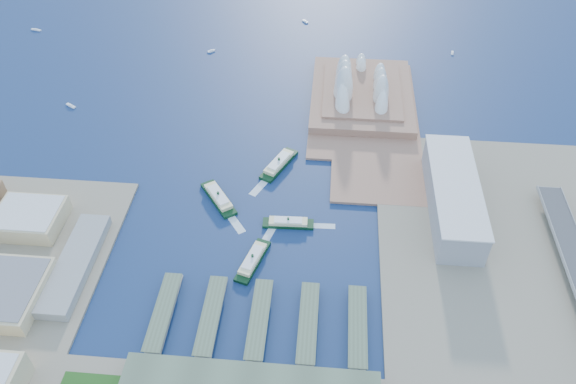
# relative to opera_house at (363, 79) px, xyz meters

# --- Properties ---
(ground) EXTENTS (3000.00, 3000.00, 0.00)m
(ground) POSITION_rel_opera_house_xyz_m (-105.00, -280.00, -32.00)
(ground) COLOR #0E1B44
(ground) RESTS_ON ground
(east_land) EXTENTS (240.00, 500.00, 3.00)m
(east_land) POSITION_rel_opera_house_xyz_m (135.00, -330.00, -30.50)
(east_land) COLOR gray
(east_land) RESTS_ON ground
(peninsula) EXTENTS (135.00, 220.00, 3.00)m
(peninsula) POSITION_rel_opera_house_xyz_m (2.50, -20.00, -30.50)
(peninsula) COLOR #946851
(peninsula) RESTS_ON ground
(opera_house) EXTENTS (134.00, 180.00, 58.00)m
(opera_house) POSITION_rel_opera_house_xyz_m (0.00, 0.00, 0.00)
(opera_house) COLOR white
(opera_house) RESTS_ON peninsula
(toaster_building) EXTENTS (45.00, 155.00, 35.00)m
(toaster_building) POSITION_rel_opera_house_xyz_m (90.00, -200.00, -11.50)
(toaster_building) COLOR gray
(toaster_building) RESTS_ON east_land
(ferry_wharves) EXTENTS (184.00, 90.00, 9.30)m
(ferry_wharves) POSITION_rel_opera_house_xyz_m (-91.00, -355.00, -27.35)
(ferry_wharves) COLOR #4C5C46
(ferry_wharves) RESTS_ON ground
(terminal_building) EXTENTS (200.00, 28.00, 12.00)m
(terminal_building) POSITION_rel_opera_house_xyz_m (-90.00, -415.00, -23.00)
(terminal_building) COLOR gray
(terminal_building) RESTS_ON south_land
(ferry_a) EXTENTS (47.32, 57.89, 11.37)m
(ferry_a) POSITION_rel_opera_house_xyz_m (-153.49, -204.79, -26.31)
(ferry_a) COLOR black
(ferry_a) RESTS_ON ground
(ferry_b) EXTENTS (40.59, 62.34, 11.64)m
(ferry_b) POSITION_rel_opera_house_xyz_m (-94.80, -143.34, -26.18)
(ferry_b) COLOR black
(ferry_b) RESTS_ON ground
(ferry_c) EXTENTS (29.80, 57.58, 10.56)m
(ferry_c) POSITION_rel_opera_house_xyz_m (-105.87, -287.20, -26.72)
(ferry_c) COLOR black
(ferry_c) RESTS_ON ground
(ferry_d) EXTENTS (52.31, 14.94, 9.81)m
(ferry_d) POSITION_rel_opera_house_xyz_m (-76.37, -234.91, -27.09)
(ferry_d) COLOR black
(ferry_d) RESTS_ON ground
(boat_a) EXTENTS (15.16, 11.41, 2.98)m
(boat_a) POSITION_rel_opera_house_xyz_m (-375.65, -47.34, -30.51)
(boat_a) COLOR white
(boat_a) RESTS_ON ground
(boat_b) EXTENTS (11.20, 9.63, 2.98)m
(boat_b) POSITION_rel_opera_house_xyz_m (-220.54, 109.86, -30.51)
(boat_b) COLOR white
(boat_b) RESTS_ON ground
(boat_c) EXTENTS (4.79, 11.22, 2.45)m
(boat_c) POSITION_rel_opera_house_xyz_m (135.59, 134.95, -30.78)
(boat_c) COLOR white
(boat_c) RESTS_ON ground
(boat_d) EXTENTS (17.09, 7.47, 2.82)m
(boat_d) POSITION_rel_opera_house_xyz_m (-507.67, 152.57, -30.59)
(boat_d) COLOR white
(boat_d) RESTS_ON ground
(boat_e) EXTENTS (10.52, 11.69, 2.94)m
(boat_e) POSITION_rel_opera_house_xyz_m (-87.76, 217.66, -30.53)
(boat_e) COLOR white
(boat_e) RESTS_ON ground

